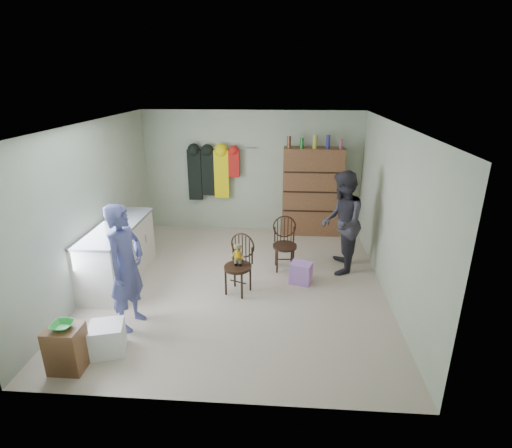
# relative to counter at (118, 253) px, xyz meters

# --- Properties ---
(ground_plane) EXTENTS (5.00, 5.00, 0.00)m
(ground_plane) POSITION_rel_counter_xyz_m (1.95, 0.00, -0.47)
(ground_plane) COLOR beige
(ground_plane) RESTS_ON ground
(room_walls) EXTENTS (5.00, 5.00, 5.00)m
(room_walls) POSITION_rel_counter_xyz_m (1.95, 0.53, 1.11)
(room_walls) COLOR #AAB396
(room_walls) RESTS_ON ground
(counter) EXTENTS (0.64, 1.86, 0.94)m
(counter) POSITION_rel_counter_xyz_m (0.00, 0.00, 0.00)
(counter) COLOR silver
(counter) RESTS_ON ground
(stool) EXTENTS (0.38, 0.32, 0.54)m
(stool) POSITION_rel_counter_xyz_m (0.24, -2.11, -0.20)
(stool) COLOR brown
(stool) RESTS_ON ground
(bowl) EXTENTS (0.24, 0.24, 0.06)m
(bowl) POSITION_rel_counter_xyz_m (0.24, -2.11, 0.10)
(bowl) COLOR green
(bowl) RESTS_ON stool
(plastic_tub) EXTENTS (0.47, 0.46, 0.37)m
(plastic_tub) POSITION_rel_counter_xyz_m (0.56, -1.79, -0.29)
(plastic_tub) COLOR white
(plastic_tub) RESTS_ON ground
(chair_front) EXTENTS (0.53, 0.53, 0.92)m
(chair_front) POSITION_rel_counter_xyz_m (1.98, -0.24, 0.05)
(chair_front) COLOR black
(chair_front) RESTS_ON ground
(chair_far) EXTENTS (0.44, 0.44, 0.92)m
(chair_far) POSITION_rel_counter_xyz_m (2.66, 0.62, 0.02)
(chair_far) COLOR black
(chair_far) RESTS_ON ground
(striped_bag) EXTENTS (0.39, 0.34, 0.34)m
(striped_bag) POSITION_rel_counter_xyz_m (2.93, 0.10, -0.30)
(striped_bag) COLOR #E572CA
(striped_bag) RESTS_ON ground
(person_left) EXTENTS (0.53, 0.69, 1.68)m
(person_left) POSITION_rel_counter_xyz_m (0.65, -1.21, 0.37)
(person_left) COLOR #494C86
(person_left) RESTS_ON ground
(person_right) EXTENTS (0.74, 0.91, 1.72)m
(person_right) POSITION_rel_counter_xyz_m (3.58, 0.60, 0.39)
(person_right) COLOR #2D2B33
(person_right) RESTS_ON ground
(dresser) EXTENTS (1.20, 0.39, 2.06)m
(dresser) POSITION_rel_counter_xyz_m (3.20, 2.30, 0.44)
(dresser) COLOR brown
(dresser) RESTS_ON ground
(coat_rack) EXTENTS (1.42, 0.12, 1.09)m
(coat_rack) POSITION_rel_counter_xyz_m (1.12, 2.38, 0.78)
(coat_rack) COLOR #99999E
(coat_rack) RESTS_ON ground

